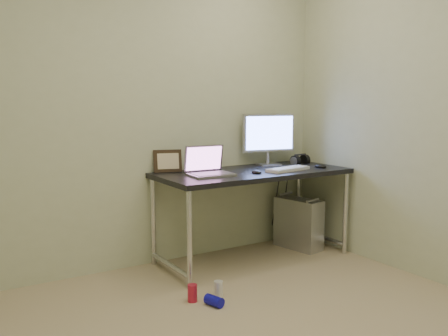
% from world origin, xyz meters
% --- Properties ---
extents(wall_back, '(3.50, 0.02, 2.50)m').
position_xyz_m(wall_back, '(0.00, 1.75, 1.25)').
color(wall_back, beige).
rests_on(wall_back, ground).
extents(desk, '(1.60, 0.70, 0.75)m').
position_xyz_m(desk, '(0.92, 1.40, 0.67)').
color(desk, black).
rests_on(desk, ground).
extents(tower_computer, '(0.27, 0.46, 0.48)m').
position_xyz_m(tower_computer, '(1.45, 1.43, 0.23)').
color(tower_computer, silver).
rests_on(tower_computer, ground).
extents(cable_a, '(0.01, 0.16, 0.69)m').
position_xyz_m(cable_a, '(1.40, 1.70, 0.40)').
color(cable_a, black).
rests_on(cable_a, ground).
extents(cable_b, '(0.02, 0.11, 0.71)m').
position_xyz_m(cable_b, '(1.49, 1.68, 0.38)').
color(cable_b, black).
rests_on(cable_b, ground).
extents(can_red, '(0.08, 0.08, 0.12)m').
position_xyz_m(can_red, '(0.06, 0.88, 0.06)').
color(can_red, '#B41A35').
rests_on(can_red, ground).
extents(can_white, '(0.08, 0.08, 0.11)m').
position_xyz_m(can_white, '(0.24, 0.85, 0.06)').
color(can_white, silver).
rests_on(can_white, ground).
extents(can_blue, '(0.10, 0.14, 0.07)m').
position_xyz_m(can_blue, '(0.14, 0.74, 0.03)').
color(can_blue, '#120FB3').
rests_on(can_blue, ground).
extents(laptop, '(0.35, 0.29, 0.23)m').
position_xyz_m(laptop, '(0.48, 1.39, 0.80)').
color(laptop, '#B6B5BD').
rests_on(laptop, desk).
extents(monitor, '(0.48, 0.18, 0.46)m').
position_xyz_m(monitor, '(1.23, 1.61, 1.02)').
color(monitor, '#B6B5BD').
rests_on(monitor, desk).
extents(keyboard, '(0.42, 0.20, 0.02)m').
position_xyz_m(keyboard, '(1.16, 1.25, 0.76)').
color(keyboard, silver).
rests_on(keyboard, desk).
extents(mouse_right, '(0.08, 0.13, 0.04)m').
position_xyz_m(mouse_right, '(1.51, 1.24, 0.77)').
color(mouse_right, black).
rests_on(mouse_right, desk).
extents(mouse_left, '(0.07, 0.10, 0.03)m').
position_xyz_m(mouse_left, '(0.85, 1.26, 0.77)').
color(mouse_left, black).
rests_on(mouse_left, desk).
extents(headphones, '(0.17, 0.11, 0.11)m').
position_xyz_m(headphones, '(1.53, 1.53, 0.78)').
color(headphones, black).
rests_on(headphones, desk).
extents(picture_frame, '(0.24, 0.13, 0.18)m').
position_xyz_m(picture_frame, '(0.28, 1.69, 0.84)').
color(picture_frame, black).
rests_on(picture_frame, desk).
extents(webcam, '(0.05, 0.04, 0.13)m').
position_xyz_m(webcam, '(0.52, 1.70, 0.85)').
color(webcam, silver).
rests_on(webcam, desk).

